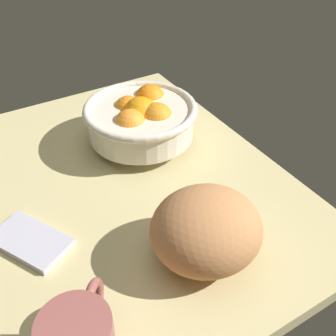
{
  "coord_description": "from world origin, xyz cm",
  "views": [
    {
      "loc": [
        53.27,
        -21.4,
        49.25
      ],
      "look_at": [
        6.09,
        6.69,
        5.0
      ],
      "focal_mm": 42.43,
      "sensor_mm": 36.0,
      "label": 1
    }
  ],
  "objects": [
    {
      "name": "bread_loaf",
      "position": [
        21.97,
        3.77,
        5.63
      ],
      "size": [
        17.49,
        18.4,
        11.25
      ],
      "primitive_type": "ellipsoid",
      "rotation": [
        0.0,
        0.0,
        4.61
      ],
      "color": "#C17F4C",
      "rests_on": "ground"
    },
    {
      "name": "ground_plane",
      "position": [
        0.0,
        0.0,
        -1.5
      ],
      "size": [
        74.61,
        58.7,
        3.0
      ],
      "primitive_type": "cube",
      "color": "#C8BA80"
    },
    {
      "name": "fruit_bowl",
      "position": [
        -9.89,
        9.75,
        5.96
      ],
      "size": [
        23.36,
        23.36,
        10.53
      ],
      "color": "silver",
      "rests_on": "ground"
    },
    {
      "name": "napkin_folded",
      "position": [
        6.03,
        -18.85,
        0.59
      ],
      "size": [
        14.57,
        12.47,
        1.17
      ],
      "primitive_type": "cube",
      "rotation": [
        0.0,
        0.0,
        0.51
      ],
      "color": "#B9B8CA",
      "rests_on": "ground"
    }
  ]
}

